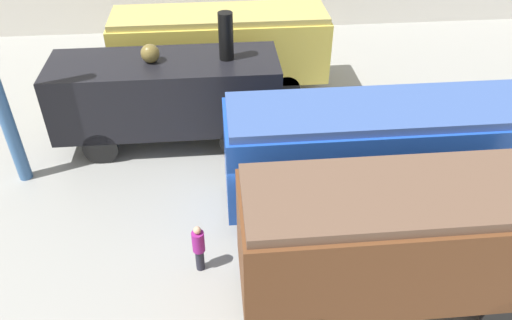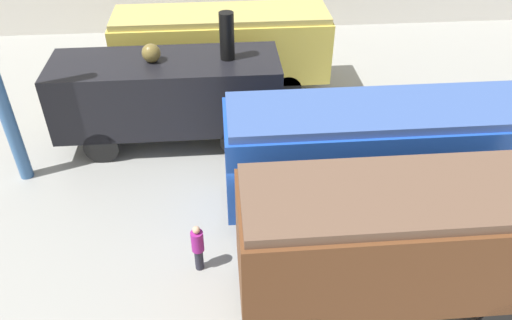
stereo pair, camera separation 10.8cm
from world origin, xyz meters
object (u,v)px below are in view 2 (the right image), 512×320
(passenger_coach_wooden, at_px, (401,237))
(visitor_person, at_px, (198,246))
(passenger_coach_vintage, at_px, (222,45))
(steam_locomotive, at_px, (168,92))
(streamlined_locomotive, at_px, (414,149))

(passenger_coach_wooden, distance_m, visitor_person, 5.29)
(passenger_coach_vintage, height_order, visitor_person, passenger_coach_vintage)
(visitor_person, bearing_deg, passenger_coach_wooden, -15.03)
(passenger_coach_vintage, height_order, steam_locomotive, steam_locomotive)
(passenger_coach_vintage, xyz_separation_m, visitor_person, (-0.99, -10.23, -1.28))
(streamlined_locomotive, bearing_deg, visitor_person, -160.64)
(streamlined_locomotive, xyz_separation_m, visitor_person, (-6.53, -2.29, -1.22))
(passenger_coach_vintage, distance_m, steam_locomotive, 4.24)
(streamlined_locomotive, bearing_deg, steam_locomotive, 150.88)
(passenger_coach_vintage, xyz_separation_m, streamlined_locomotive, (5.53, -7.94, -0.06))
(steam_locomotive, distance_m, streamlined_locomotive, 8.67)
(steam_locomotive, bearing_deg, passenger_coach_wooden, -52.57)
(passenger_coach_vintage, height_order, passenger_coach_wooden, passenger_coach_wooden)
(streamlined_locomotive, bearing_deg, passenger_coach_vintage, 124.87)
(steam_locomotive, xyz_separation_m, streamlined_locomotive, (7.58, -4.22, 0.04))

